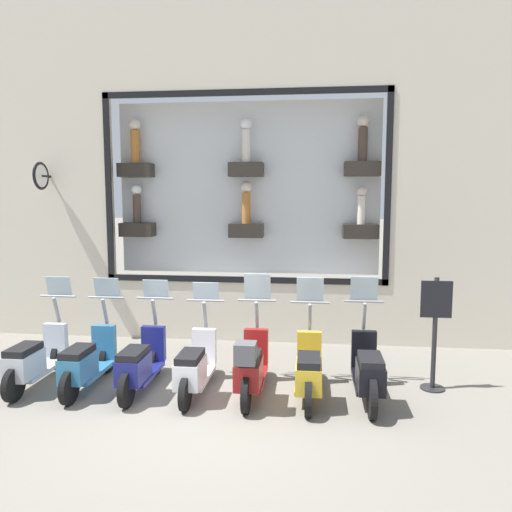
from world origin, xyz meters
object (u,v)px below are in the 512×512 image
(scooter_yellow_1, at_px, (309,370))
(scooter_navy_4, at_px, (140,364))
(scooter_teal_5, at_px, (87,362))
(scooter_black_0, at_px, (368,371))
(scooter_silver_6, at_px, (35,360))
(scooter_red_2, at_px, (251,366))
(shop_sign_post, at_px, (435,329))
(scooter_white_3, at_px, (195,367))

(scooter_yellow_1, bearing_deg, scooter_navy_4, 90.03)
(scooter_yellow_1, distance_m, scooter_teal_5, 3.32)
(scooter_teal_5, bearing_deg, scooter_black_0, -89.89)
(scooter_silver_6, bearing_deg, scooter_black_0, -89.91)
(scooter_red_2, bearing_deg, scooter_teal_5, 88.72)
(scooter_yellow_1, relative_size, scooter_teal_5, 1.00)
(scooter_red_2, distance_m, scooter_navy_4, 1.66)
(scooter_navy_4, bearing_deg, shop_sign_post, -82.24)
(scooter_white_3, bearing_deg, scooter_teal_5, 89.90)
(scooter_white_3, bearing_deg, scooter_yellow_1, -89.84)
(scooter_red_2, bearing_deg, shop_sign_post, -76.42)
(scooter_white_3, bearing_deg, scooter_red_2, -93.65)
(scooter_navy_4, xyz_separation_m, scooter_silver_6, (-0.00, 1.66, -0.00))
(scooter_yellow_1, xyz_separation_m, scooter_navy_4, (-0.00, 2.49, 0.00))
(scooter_white_3, relative_size, scooter_navy_4, 1.00)
(scooter_black_0, distance_m, scooter_red_2, 1.66)
(scooter_navy_4, bearing_deg, scooter_yellow_1, -89.97)
(scooter_yellow_1, height_order, shop_sign_post, shop_sign_post)
(scooter_black_0, height_order, scooter_teal_5, scooter_black_0)
(scooter_navy_4, bearing_deg, scooter_silver_6, 90.00)
(scooter_black_0, relative_size, scooter_navy_4, 1.01)
(scooter_white_3, distance_m, scooter_silver_6, 2.49)
(scooter_yellow_1, xyz_separation_m, scooter_white_3, (-0.00, 1.66, -0.01))
(scooter_red_2, distance_m, scooter_white_3, 0.83)
(scooter_teal_5, distance_m, shop_sign_post, 5.23)
(scooter_black_0, relative_size, scooter_red_2, 1.01)
(scooter_navy_4, relative_size, scooter_silver_6, 1.00)
(shop_sign_post, bearing_deg, scooter_black_0, 119.64)
(scooter_black_0, bearing_deg, scooter_red_2, 92.21)
(scooter_yellow_1, relative_size, scooter_silver_6, 1.00)
(scooter_navy_4, distance_m, shop_sign_post, 4.41)
(scooter_red_2, relative_size, shop_sign_post, 1.06)
(scooter_teal_5, height_order, shop_sign_post, shop_sign_post)
(scooter_black_0, bearing_deg, scooter_silver_6, 90.09)
(scooter_white_3, relative_size, shop_sign_post, 1.05)
(scooter_yellow_1, distance_m, scooter_white_3, 1.66)
(scooter_black_0, height_order, scooter_white_3, scooter_black_0)
(scooter_red_2, xyz_separation_m, shop_sign_post, (0.65, -2.68, 0.45))
(scooter_black_0, height_order, scooter_silver_6, scooter_black_0)
(scooter_red_2, height_order, scooter_navy_4, scooter_red_2)
(scooter_red_2, xyz_separation_m, scooter_teal_5, (0.06, 2.49, -0.05))
(scooter_yellow_1, relative_size, scooter_red_2, 1.00)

